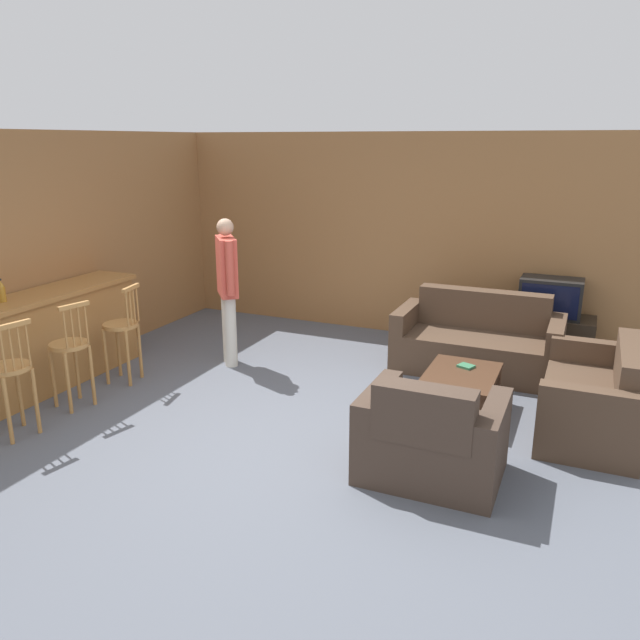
{
  "coord_description": "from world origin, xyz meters",
  "views": [
    {
      "loc": [
        2.18,
        -4.3,
        2.5
      ],
      "look_at": [
        -0.1,
        0.91,
        0.85
      ],
      "focal_mm": 35.0,
      "sensor_mm": 36.0,
      "label": 1
    }
  ],
  "objects_px": {
    "bottle": "(2,292)",
    "coffee_table": "(461,379)",
    "loveseat_right": "(596,400)",
    "armchair_near": "(431,441)",
    "person_by_window": "(227,284)",
    "bar_chair_far": "(122,332)",
    "couch_far": "(478,344)",
    "bar_chair_near": "(11,377)",
    "bar_chair_mid": "(71,353)",
    "tv": "(551,297)",
    "book_on_table": "(466,366)",
    "tv_unit": "(546,337)"
  },
  "relations": [
    {
      "from": "bar_chair_mid",
      "to": "couch_far",
      "type": "bearing_deg",
      "value": 37.24
    },
    {
      "from": "armchair_near",
      "to": "loveseat_right",
      "type": "distance_m",
      "value": 1.76
    },
    {
      "from": "bar_chair_mid",
      "to": "loveseat_right",
      "type": "relative_size",
      "value": 0.71
    },
    {
      "from": "person_by_window",
      "to": "coffee_table",
      "type": "bearing_deg",
      "value": -5.99
    },
    {
      "from": "bar_chair_mid",
      "to": "bottle",
      "type": "xyz_separation_m",
      "value": [
        -0.67,
        -0.12,
        0.56
      ]
    },
    {
      "from": "bar_chair_far",
      "to": "bottle",
      "type": "distance_m",
      "value": 1.21
    },
    {
      "from": "bar_chair_mid",
      "to": "loveseat_right",
      "type": "xyz_separation_m",
      "value": [
        4.62,
        1.42,
        -0.24
      ]
    },
    {
      "from": "armchair_near",
      "to": "person_by_window",
      "type": "bearing_deg",
      "value": 150.11
    },
    {
      "from": "tv_unit",
      "to": "coffee_table",
      "type": "bearing_deg",
      "value": -107.66
    },
    {
      "from": "couch_far",
      "to": "bar_chair_near",
      "type": "bearing_deg",
      "value": -136.15
    },
    {
      "from": "loveseat_right",
      "to": "book_on_table",
      "type": "height_order",
      "value": "loveseat_right"
    },
    {
      "from": "bar_chair_near",
      "to": "bar_chair_far",
      "type": "height_order",
      "value": "same"
    },
    {
      "from": "coffee_table",
      "to": "book_on_table",
      "type": "height_order",
      "value": "book_on_table"
    },
    {
      "from": "bar_chair_far",
      "to": "tv",
      "type": "relative_size",
      "value": 1.53
    },
    {
      "from": "book_on_table",
      "to": "person_by_window",
      "type": "xyz_separation_m",
      "value": [
        -2.71,
        0.1,
        0.54
      ]
    },
    {
      "from": "bar_chair_near",
      "to": "bar_chair_mid",
      "type": "bearing_deg",
      "value": 90.01
    },
    {
      "from": "bar_chair_far",
      "to": "couch_far",
      "type": "xyz_separation_m",
      "value": [
        3.39,
        1.85,
        -0.24
      ]
    },
    {
      "from": "bottle",
      "to": "armchair_near",
      "type": "bearing_deg",
      "value": 2.55
    },
    {
      "from": "loveseat_right",
      "to": "bottle",
      "type": "height_order",
      "value": "bottle"
    },
    {
      "from": "bar_chair_far",
      "to": "bar_chair_mid",
      "type": "bearing_deg",
      "value": -90.01
    },
    {
      "from": "couch_far",
      "to": "bottle",
      "type": "relative_size",
      "value": 7.9
    },
    {
      "from": "bar_chair_far",
      "to": "coffee_table",
      "type": "distance_m",
      "value": 3.51
    },
    {
      "from": "couch_far",
      "to": "tv",
      "type": "distance_m",
      "value": 1.08
    },
    {
      "from": "coffee_table",
      "to": "book_on_table",
      "type": "xyz_separation_m",
      "value": [
        0.01,
        0.18,
        0.07
      ]
    },
    {
      "from": "bar_chair_mid",
      "to": "tv",
      "type": "bearing_deg",
      "value": 39.09
    },
    {
      "from": "coffee_table",
      "to": "bottle",
      "type": "xyz_separation_m",
      "value": [
        -4.11,
        -1.47,
        0.77
      ]
    },
    {
      "from": "bar_chair_mid",
      "to": "bar_chair_near",
      "type": "bearing_deg",
      "value": -89.99
    },
    {
      "from": "coffee_table",
      "to": "book_on_table",
      "type": "bearing_deg",
      "value": 86.91
    },
    {
      "from": "armchair_near",
      "to": "tv",
      "type": "xyz_separation_m",
      "value": [
        0.58,
        3.23,
        0.43
      ]
    },
    {
      "from": "couch_far",
      "to": "person_by_window",
      "type": "distance_m",
      "value": 2.88
    },
    {
      "from": "loveseat_right",
      "to": "bottle",
      "type": "distance_m",
      "value": 5.56
    },
    {
      "from": "loveseat_right",
      "to": "bottle",
      "type": "relative_size",
      "value": 6.54
    },
    {
      "from": "bar_chair_far",
      "to": "book_on_table",
      "type": "bearing_deg",
      "value": 13.27
    },
    {
      "from": "bar_chair_far",
      "to": "person_by_window",
      "type": "bearing_deg",
      "value": 51.11
    },
    {
      "from": "bottle",
      "to": "coffee_table",
      "type": "bearing_deg",
      "value": 19.74
    },
    {
      "from": "couch_far",
      "to": "loveseat_right",
      "type": "bearing_deg",
      "value": -43.36
    },
    {
      "from": "bar_chair_mid",
      "to": "couch_far",
      "type": "relative_size",
      "value": 0.59
    },
    {
      "from": "coffee_table",
      "to": "tv",
      "type": "distance_m",
      "value": 2.08
    },
    {
      "from": "couch_far",
      "to": "loveseat_right",
      "type": "relative_size",
      "value": 1.21
    },
    {
      "from": "bar_chair_mid",
      "to": "armchair_near",
      "type": "relative_size",
      "value": 1.01
    },
    {
      "from": "tv_unit",
      "to": "bottle",
      "type": "xyz_separation_m",
      "value": [
        -4.73,
        -3.42,
        0.85
      ]
    },
    {
      "from": "armchair_near",
      "to": "bottle",
      "type": "relative_size",
      "value": 4.63
    },
    {
      "from": "book_on_table",
      "to": "bottle",
      "type": "bearing_deg",
      "value": -158.11
    },
    {
      "from": "couch_far",
      "to": "book_on_table",
      "type": "bearing_deg",
      "value": -86.32
    },
    {
      "from": "couch_far",
      "to": "tv",
      "type": "xyz_separation_m",
      "value": [
        0.68,
        0.73,
        0.43
      ]
    },
    {
      "from": "couch_far",
      "to": "coffee_table",
      "type": "height_order",
      "value": "couch_far"
    },
    {
      "from": "bar_chair_far",
      "to": "bottle",
      "type": "bearing_deg",
      "value": -128.36
    },
    {
      "from": "bar_chair_near",
      "to": "bar_chair_mid",
      "type": "xyz_separation_m",
      "value": [
        -0.0,
        0.68,
        0.0
      ]
    },
    {
      "from": "armchair_near",
      "to": "book_on_table",
      "type": "xyz_separation_m",
      "value": [
        -0.03,
        1.47,
        0.1
      ]
    },
    {
      "from": "bar_chair_mid",
      "to": "loveseat_right",
      "type": "bearing_deg",
      "value": 17.05
    }
  ]
}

